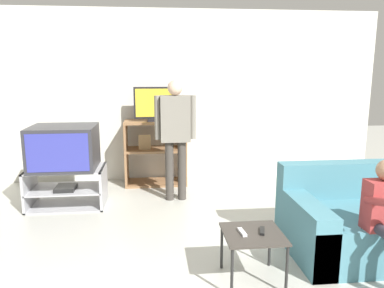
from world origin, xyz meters
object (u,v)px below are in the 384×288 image
(television_flat, at_px, (155,105))
(person_standing_adult, at_px, (175,129))
(remote_control_black, at_px, (262,231))
(remote_control_white, at_px, (242,232))
(tv_stand, at_px, (67,187))
(television_main, at_px, (64,147))
(media_shelf, at_px, (156,152))
(snack_table, at_px, (253,238))
(couch, at_px, (374,223))

(television_flat, distance_m, person_standing_adult, 0.80)
(remote_control_black, relative_size, remote_control_white, 1.00)
(tv_stand, bearing_deg, remote_control_white, -47.05)
(television_main, relative_size, person_standing_adult, 0.50)
(television_flat, bearing_deg, media_shelf, 84.01)
(media_shelf, xyz_separation_m, remote_control_black, (0.83, -2.76, -0.07))
(tv_stand, relative_size, media_shelf, 0.98)
(tv_stand, distance_m, person_standing_adult, 1.56)
(media_shelf, height_order, remote_control_white, media_shelf)
(snack_table, distance_m, couch, 1.36)
(media_shelf, xyz_separation_m, couch, (2.05, -2.37, -0.22))
(media_shelf, bearing_deg, remote_control_white, -76.48)
(television_flat, distance_m, couch, 3.24)
(television_flat, height_order, couch, television_flat)
(snack_table, distance_m, person_standing_adult, 2.17)
(remote_control_black, bearing_deg, couch, 35.13)
(tv_stand, height_order, media_shelf, media_shelf)
(television_main, relative_size, couch, 0.48)
(media_shelf, xyz_separation_m, television_flat, (-0.00, -0.03, 0.71))
(media_shelf, bearing_deg, television_main, -143.86)
(snack_table, distance_m, remote_control_black, 0.10)
(media_shelf, distance_m, couch, 3.14)
(media_shelf, bearing_deg, tv_stand, -143.47)
(remote_control_white, bearing_deg, tv_stand, 127.29)
(television_flat, height_order, remote_control_white, television_flat)
(couch, bearing_deg, remote_control_black, -162.00)
(tv_stand, bearing_deg, remote_control_black, -44.41)
(tv_stand, relative_size, person_standing_adult, 0.60)
(remote_control_black, bearing_deg, person_standing_adult, 123.06)
(couch, bearing_deg, remote_control_white, -163.82)
(television_main, xyz_separation_m, television_flat, (1.13, 0.80, 0.44))
(person_standing_adult, bearing_deg, remote_control_black, -74.07)
(tv_stand, height_order, television_flat, television_flat)
(television_main, relative_size, snack_table, 1.66)
(television_main, relative_size, remote_control_black, 5.48)
(remote_control_white, bearing_deg, snack_table, -6.77)
(remote_control_black, xyz_separation_m, remote_control_white, (-0.17, -0.01, 0.00))
(media_shelf, height_order, television_flat, television_flat)
(snack_table, height_order, couch, couch)
(remote_control_black, distance_m, remote_control_white, 0.17)
(remote_control_white, height_order, person_standing_adult, person_standing_adult)
(tv_stand, height_order, television_main, television_main)
(remote_control_black, height_order, couch, couch)
(remote_control_black, bearing_deg, tv_stand, 152.73)
(couch, height_order, person_standing_adult, person_standing_adult)
(television_flat, height_order, remote_control_black, television_flat)
(snack_table, bearing_deg, remote_control_black, 5.87)
(couch, bearing_deg, media_shelf, 130.88)
(remote_control_white, relative_size, person_standing_adult, 0.09)
(snack_table, xyz_separation_m, couch, (1.29, 0.40, -0.10))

